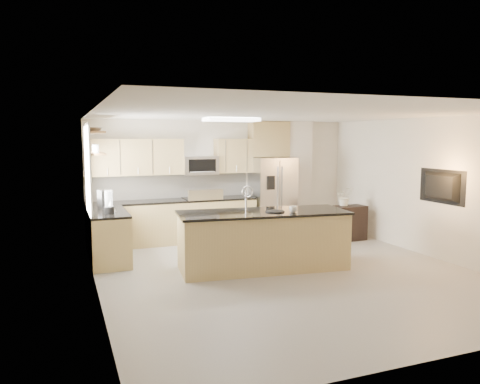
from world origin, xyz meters
name	(u,v)px	position (x,y,z in m)	size (l,w,h in m)	color
floor	(288,273)	(0.00, 0.00, 0.00)	(6.50, 6.50, 0.00)	#A29E9A
ceiling	(289,114)	(0.00, 0.00, 2.60)	(6.00, 6.50, 0.02)	white
wall_back	(223,179)	(0.00, 3.25, 1.30)	(6.00, 0.02, 2.60)	white
wall_front	(441,233)	(0.00, -3.25, 1.30)	(6.00, 0.02, 2.60)	white
wall_left	(95,205)	(-3.00, 0.00, 1.30)	(0.02, 6.50, 2.60)	white
wall_right	(434,188)	(3.00, 0.00, 1.30)	(0.02, 6.50, 2.60)	white
back_counter	(174,221)	(-1.23, 2.93, 0.47)	(3.55, 0.66, 1.44)	tan
left_counter	(108,236)	(-2.67, 1.85, 0.46)	(0.66, 1.50, 0.92)	tan
range	(202,219)	(-0.60, 2.92, 0.47)	(0.76, 0.64, 1.14)	black
upper_cabinets	(167,157)	(-1.30, 3.09, 1.83)	(3.50, 0.33, 0.75)	tan
microwave	(200,165)	(-0.60, 3.04, 1.63)	(0.76, 0.40, 0.40)	silver
refrigerator	(272,197)	(1.06, 2.87, 0.89)	(0.92, 0.78, 1.78)	silver
partition_column	(298,177)	(1.82, 3.10, 1.30)	(0.60, 0.30, 2.60)	silver
window	(88,171)	(-2.98, 1.85, 1.65)	(0.04, 1.15, 1.65)	white
shelf_lower	(95,153)	(-2.85, 1.95, 1.95)	(0.30, 1.20, 0.04)	olive
shelf_upper	(94,132)	(-2.85, 1.95, 2.32)	(0.30, 1.20, 0.04)	olive
ceiling_fixture	(231,120)	(-0.40, 1.60, 2.56)	(1.00, 0.50, 0.06)	white
island	(263,240)	(-0.26, 0.41, 0.50)	(2.96, 1.35, 1.41)	tan
credenza	(345,223)	(2.29, 1.79, 0.38)	(0.94, 0.40, 0.75)	black
cup	(293,209)	(0.16, 0.14, 1.04)	(0.13, 0.13, 0.10)	white
platter	(275,211)	(-0.10, 0.29, 1.00)	(0.32, 0.32, 0.02)	black
blender	(109,204)	(-2.67, 1.54, 1.10)	(0.18, 0.18, 0.41)	black
kettle	(111,206)	(-2.62, 1.74, 1.02)	(0.19, 0.19, 0.23)	silver
coffee_maker	(104,200)	(-2.69, 2.16, 1.09)	(0.24, 0.27, 0.35)	black
bowl	(93,129)	(-2.85, 2.08, 2.38)	(0.39, 0.39, 0.09)	silver
flower_vase	(344,192)	(2.31, 1.87, 1.06)	(0.55, 0.47, 0.61)	white
television	(438,187)	(2.91, -0.20, 1.35)	(1.08, 0.14, 0.62)	black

